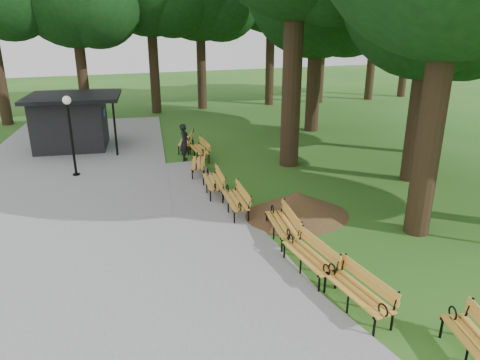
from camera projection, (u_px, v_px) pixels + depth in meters
name	position (u px, v px, depth m)	size (l,w,h in m)	color
ground	(327.00, 293.00, 9.92)	(100.00, 100.00, 0.00)	#285D1A
path	(128.00, 262.00, 11.17)	(12.00, 38.00, 0.06)	gray
person	(184.00, 142.00, 19.35)	(0.60, 0.40, 1.65)	black
kiosk	(70.00, 122.00, 21.08)	(4.18, 3.63, 2.62)	black
lamp_post	(69.00, 120.00, 16.80)	(0.32, 0.32, 3.19)	black
dirt_mound	(297.00, 204.00, 13.78)	(2.89, 2.89, 0.80)	#47301C
bench_1	(480.00, 347.00, 7.60)	(1.90, 0.64, 0.88)	gold
bench_2	(357.00, 292.00, 9.17)	(1.90, 0.64, 0.88)	gold
bench_3	(309.00, 257.00, 10.57)	(1.90, 0.64, 0.88)	gold
bench_4	(282.00, 224.00, 12.29)	(1.90, 0.64, 0.88)	gold
bench_5	(235.00, 200.00, 13.98)	(1.90, 0.64, 0.88)	gold
bench_6	(213.00, 182.00, 15.63)	(1.90, 0.64, 0.88)	gold
bench_7	(198.00, 163.00, 17.76)	(1.90, 0.64, 0.88)	gold
bench_8	(199.00, 149.00, 19.69)	(1.90, 0.64, 0.88)	gold
bench_9	(186.00, 141.00, 21.08)	(1.90, 0.64, 0.88)	gold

